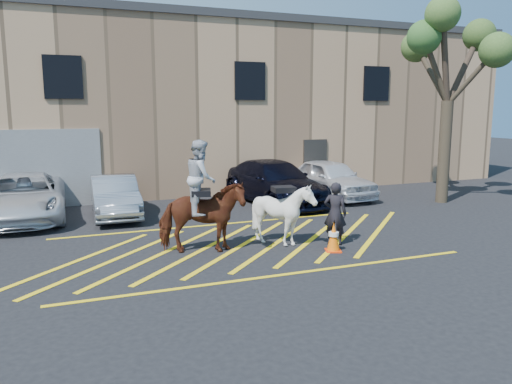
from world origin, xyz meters
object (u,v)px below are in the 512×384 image
object	(u,v)px
mounted_bay	(201,208)
traffic_cone	(334,237)
saddled_white	(283,214)
car_white_suv	(330,179)
car_white_pickup	(24,197)
car_blue_suv	(274,182)
car_silver_sedan	(115,196)
handler	(335,213)
tree	(451,48)

from	to	relation	value
mounted_bay	traffic_cone	size ratio (longest dim) A/B	3.82
saddled_white	traffic_cone	world-z (taller)	saddled_white
car_white_suv	car_white_pickup	bearing A→B (deg)	174.48
car_blue_suv	saddled_white	size ratio (longest dim) A/B	3.28
car_silver_sedan	handler	bearing A→B (deg)	-47.38
car_white_pickup	handler	xyz separation A→B (m)	(7.74, -6.17, 0.09)
handler	tree	xyz separation A→B (m)	(6.81, 3.70, 4.87)
car_white_pickup	tree	xyz separation A→B (m)	(14.55, -2.47, 4.96)
traffic_cone	car_blue_suv	bearing A→B (deg)	79.34
handler	mounted_bay	world-z (taller)	mounted_bay
car_blue_suv	car_white_suv	distance (m)	2.56
car_white_pickup	car_silver_sedan	distance (m)	2.79
car_white_pickup	car_blue_suv	xyz separation A→B (m)	(8.59, -0.27, 0.05)
car_blue_suv	tree	xyz separation A→B (m)	(5.97, -2.20, 4.91)
car_white_pickup	car_white_suv	bearing A→B (deg)	0.60
car_white_pickup	mounted_bay	world-z (taller)	mounted_bay
car_white_pickup	handler	distance (m)	9.90
car_white_suv	mounted_bay	world-z (taller)	mounted_bay
mounted_bay	handler	bearing A→B (deg)	-8.12
handler	car_blue_suv	bearing A→B (deg)	-57.34
car_white_suv	car_blue_suv	bearing A→B (deg)	-179.61
handler	saddled_white	size ratio (longest dim) A/B	1.00
car_white_pickup	saddled_white	bearing A→B (deg)	-41.10
handler	traffic_cone	bearing A→B (deg)	98.06
car_white_pickup	traffic_cone	distance (m)	10.00
car_white_pickup	car_silver_sedan	world-z (taller)	car_white_pickup
tree	car_white_suv	bearing A→B (deg)	144.26
saddled_white	traffic_cone	distance (m)	1.44
mounted_bay	traffic_cone	xyz separation A→B (m)	(3.08, -1.07, -0.76)
car_silver_sedan	car_blue_suv	world-z (taller)	car_blue_suv
car_silver_sedan	tree	size ratio (longest dim) A/B	0.55
car_white_pickup	mounted_bay	bearing A→B (deg)	-52.28
car_blue_suv	handler	world-z (taller)	handler
traffic_cone	handler	bearing A→B (deg)	57.23
car_blue_suv	car_white_pickup	bearing A→B (deg)	171.69
car_white_suv	traffic_cone	distance (m)	7.73
car_silver_sedan	car_blue_suv	distance (m)	5.85
handler	mounted_bay	xyz separation A→B (m)	(-3.46, 0.49, 0.30)
handler	mounted_bay	bearing A→B (deg)	32.71
car_white_pickup	car_silver_sedan	size ratio (longest dim) A/B	1.31
traffic_cone	tree	xyz separation A→B (m)	(7.18, 4.28, 5.33)
car_blue_suv	mounted_bay	bearing A→B (deg)	-135.03
car_white_pickup	car_white_suv	xyz separation A→B (m)	(11.13, -0.01, 0.02)
handler	car_white_suv	bearing A→B (deg)	-78.02
handler	saddled_white	world-z (taller)	saddled_white
car_white_pickup	traffic_cone	bearing A→B (deg)	-41.83
car_white_pickup	traffic_cone	world-z (taller)	car_white_pickup
car_white_pickup	saddled_white	xyz separation A→B (m)	(6.45, -5.75, 0.10)
car_blue_suv	handler	bearing A→B (deg)	-104.67
car_white_suv	tree	xyz separation A→B (m)	(3.42, -2.46, 4.93)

